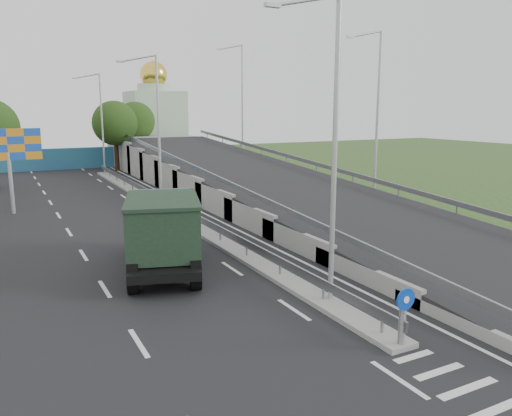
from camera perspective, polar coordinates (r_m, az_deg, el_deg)
ground at (r=13.97m, az=22.72°, el=-18.42°), size 160.00×160.00×0.00m
road_surface at (r=29.09m, az=-13.49°, el=-2.40°), size 26.00×90.00×0.04m
median at (r=33.62m, az=-10.23°, el=-0.27°), size 1.00×44.00×0.20m
overpass_ramp at (r=36.23m, az=1.08°, el=3.38°), size 10.00×50.00×3.50m
median_guardrail at (r=33.50m, az=-10.27°, el=0.82°), size 0.09×44.00×0.71m
sign_bollard at (r=14.83m, az=16.47°, el=-11.77°), size 0.64×0.23×1.67m
lamp_post_near at (r=16.71m, az=8.50°, el=8.02°), size 2.74×0.18×10.08m
lamp_post_mid at (r=34.92m, az=-11.39°, el=9.56°), size 2.74×0.18×10.08m
lamp_post_far at (r=54.40m, az=-17.41°, el=9.80°), size 2.74×0.18×10.08m
blue_wall at (r=60.03m, az=-22.06°, el=5.17°), size 30.00×0.50×2.40m
church at (r=70.33m, az=-11.44°, el=9.90°), size 7.00×7.00×13.80m
billboard at (r=35.60m, az=-26.50°, el=6.01°), size 4.00×0.24×5.50m
tree_median_far at (r=56.74m, az=-15.84°, el=9.29°), size 4.80×4.80×7.60m
tree_ramp_far at (r=64.46m, az=-13.63°, el=9.59°), size 4.80×4.80×7.60m
dump_truck at (r=21.46m, az=-10.56°, el=-2.23°), size 4.64×7.75×3.22m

